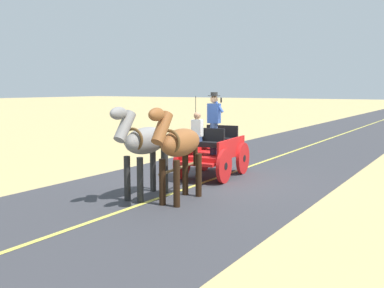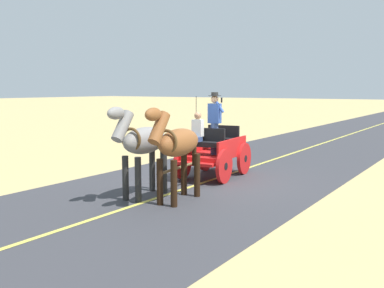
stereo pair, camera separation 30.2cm
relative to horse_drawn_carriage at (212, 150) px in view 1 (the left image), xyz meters
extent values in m
plane|color=tan|center=(-0.20, 0.43, -0.82)|extent=(200.00, 200.00, 0.00)
cube|color=#38383D|center=(-0.20, 0.43, -0.81)|extent=(6.62, 160.00, 0.01)
cube|color=#DBCC4C|center=(-0.20, 0.43, -0.81)|extent=(0.12, 160.00, 0.00)
cube|color=red|center=(0.01, -0.08, -0.16)|extent=(1.43, 2.32, 0.12)
cube|color=red|center=(-0.55, -0.14, 0.12)|extent=(0.29, 2.08, 0.44)
cube|color=red|center=(0.58, -0.02, 0.12)|extent=(0.29, 2.08, 0.44)
cube|color=red|center=(-0.12, 1.13, -0.26)|extent=(1.10, 0.36, 0.08)
cube|color=red|center=(0.14, -1.28, -0.34)|extent=(0.74, 0.28, 0.06)
cube|color=black|center=(-0.05, 0.52, 0.22)|extent=(1.05, 0.47, 0.14)
cube|color=black|center=(-0.03, 0.34, 0.44)|extent=(1.02, 0.19, 0.44)
cube|color=black|center=(0.07, -0.58, 0.22)|extent=(1.05, 0.47, 0.14)
cube|color=black|center=(0.09, -0.75, 0.44)|extent=(1.02, 0.19, 0.44)
cylinder|color=red|center=(-0.72, 0.61, -0.34)|extent=(0.20, 0.97, 0.96)
cylinder|color=black|center=(-0.72, 0.61, -0.34)|extent=(0.14, 0.22, 0.21)
cylinder|color=red|center=(0.57, 0.75, -0.34)|extent=(0.20, 0.97, 0.96)
cylinder|color=black|center=(0.57, 0.75, -0.34)|extent=(0.14, 0.22, 0.21)
cylinder|color=red|center=(-0.55, -0.92, -0.34)|extent=(0.20, 0.97, 0.96)
cylinder|color=black|center=(-0.55, -0.92, -0.34)|extent=(0.14, 0.22, 0.21)
cylinder|color=red|center=(0.74, -0.78, -0.34)|extent=(0.20, 0.97, 0.96)
cylinder|color=black|center=(0.74, -0.78, -0.34)|extent=(0.14, 0.22, 0.21)
cylinder|color=brown|center=(-0.23, 2.10, -0.21)|extent=(0.29, 2.00, 0.07)
cylinder|color=black|center=(0.24, 0.55, 0.92)|extent=(0.02, 0.02, 1.30)
cylinder|color=#384C7F|center=(-0.17, 0.23, 0.35)|extent=(0.22, 0.22, 0.90)
cube|color=#2D4C99|center=(-0.17, 0.23, 1.08)|extent=(0.36, 0.26, 0.56)
sphere|color=tan|center=(-0.17, 0.23, 1.48)|extent=(0.22, 0.22, 0.22)
cylinder|color=black|center=(-0.17, 0.23, 1.58)|extent=(0.36, 0.36, 0.01)
cylinder|color=black|center=(-0.17, 0.23, 1.63)|extent=(0.20, 0.20, 0.10)
cylinder|color=#2D4C99|center=(-0.36, 0.25, 1.26)|extent=(0.27, 0.11, 0.32)
cube|color=black|center=(-0.42, 0.26, 1.46)|extent=(0.03, 0.07, 0.14)
cube|color=#384C7F|center=(0.18, 0.66, 0.36)|extent=(0.31, 0.35, 0.14)
cube|color=silver|center=(0.20, 0.55, 0.67)|extent=(0.32, 0.23, 0.48)
sphere|color=#9E7051|center=(0.20, 0.55, 1.02)|extent=(0.20, 0.20, 0.20)
ellipsoid|color=brown|center=(-0.78, 2.85, 0.55)|extent=(0.69, 1.60, 0.64)
cylinder|color=black|center=(-1.00, 3.38, -0.29)|extent=(0.15, 0.15, 1.05)
cylinder|color=black|center=(-0.64, 3.41, -0.29)|extent=(0.15, 0.15, 1.05)
cylinder|color=black|center=(-0.91, 2.29, -0.29)|extent=(0.15, 0.15, 1.05)
cylinder|color=black|center=(-0.55, 2.32, -0.29)|extent=(0.15, 0.15, 1.05)
cylinder|color=brown|center=(-0.85, 3.69, 0.95)|extent=(0.32, 0.67, 0.73)
ellipsoid|color=brown|center=(-0.87, 3.91, 1.26)|extent=(0.27, 0.56, 0.28)
cube|color=black|center=(-0.85, 3.67, 0.99)|extent=(0.10, 0.51, 0.56)
cylinder|color=black|center=(-0.71, 2.11, 0.25)|extent=(0.11, 0.11, 0.70)
torus|color=brown|center=(-0.82, 3.39, 0.63)|extent=(0.55, 0.12, 0.55)
ellipsoid|color=gray|center=(0.15, 2.95, 0.55)|extent=(0.66, 1.59, 0.64)
cylinder|color=#272726|center=(-0.07, 3.48, -0.29)|extent=(0.15, 0.15, 1.05)
cylinder|color=#272726|center=(0.30, 3.51, -0.29)|extent=(0.15, 0.15, 1.05)
cylinder|color=#272726|center=(0.00, 2.39, -0.29)|extent=(0.15, 0.15, 1.05)
cylinder|color=#272726|center=(0.37, 2.42, -0.29)|extent=(0.15, 0.15, 1.05)
cylinder|color=gray|center=(0.09, 3.79, 0.95)|extent=(0.30, 0.66, 0.73)
ellipsoid|color=gray|center=(0.08, 4.01, 1.26)|extent=(0.26, 0.55, 0.28)
cube|color=#272726|center=(0.10, 3.77, 0.99)|extent=(0.09, 0.51, 0.56)
cylinder|color=#272726|center=(0.20, 2.21, 0.25)|extent=(0.11, 0.11, 0.70)
torus|color=brown|center=(0.11, 3.49, 0.63)|extent=(0.55, 0.11, 0.55)
camera|label=1|loc=(-6.41, 11.37, 1.79)|focal=41.87mm
camera|label=2|loc=(-6.66, 11.21, 1.79)|focal=41.87mm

